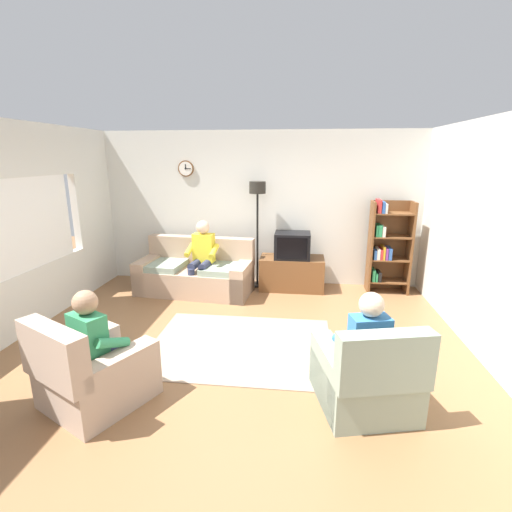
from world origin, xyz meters
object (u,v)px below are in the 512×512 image
at_px(person_in_left_armchair, 99,340).
at_px(tv, 292,245).
at_px(armchair_near_bookshelf, 365,378).
at_px(tv_stand, 292,273).
at_px(person_in_right_armchair, 364,342).
at_px(floor_lamp, 257,205).
at_px(person_on_couch, 202,254).
at_px(bookshelf, 386,246).
at_px(armchair_near_window, 94,375).
at_px(couch, 196,274).

bearing_deg(person_in_left_armchair, tv, 62.62).
bearing_deg(tv, armchair_near_bookshelf, -76.43).
relative_size(tv_stand, person_in_right_armchair, 0.98).
distance_m(floor_lamp, person_in_right_armchair, 3.55).
bearing_deg(tv_stand, person_in_right_armchair, -76.53).
height_order(person_on_couch, person_in_right_armchair, person_on_couch).
height_order(tv_stand, floor_lamp, floor_lamp).
bearing_deg(person_in_left_armchair, bookshelf, 45.96).
bearing_deg(armchair_near_window, person_on_couch, 84.76).
bearing_deg(armchair_near_bookshelf, bookshelf, 75.76).
relative_size(bookshelf, person_in_right_armchair, 1.42).
distance_m(couch, bookshelf, 3.27).
distance_m(couch, tv, 1.73).
relative_size(tv_stand, armchair_near_bookshelf, 1.06).
xyz_separation_m(armchair_near_bookshelf, person_on_couch, (-2.23, 2.71, 0.41)).
xyz_separation_m(tv, armchair_near_window, (-1.75, -3.38, -0.50)).
relative_size(couch, person_in_left_armchair, 1.76).
height_order(tv_stand, person_in_right_armchair, person_in_right_armchair).
xyz_separation_m(tv_stand, person_on_couch, (-1.48, -0.45, 0.41)).
xyz_separation_m(floor_lamp, person_in_right_armchair, (1.35, -3.17, -0.85)).
relative_size(tv_stand, floor_lamp, 0.59).
bearing_deg(couch, armchair_near_window, -92.26).
xyz_separation_m(couch, person_on_couch, (0.15, -0.11, 0.39)).
height_order(person_in_left_armchair, person_in_right_armchair, same).
distance_m(bookshelf, person_in_right_armchair, 3.26).
bearing_deg(bookshelf, couch, -172.66).
relative_size(bookshelf, armchair_near_window, 1.38).
distance_m(person_on_couch, person_in_right_armchair, 3.43).
height_order(tv_stand, armchair_near_bookshelf, armchair_near_bookshelf).
distance_m(tv, armchair_near_window, 3.84).
height_order(floor_lamp, person_on_couch, floor_lamp).
xyz_separation_m(tv_stand, tv, (-0.00, -0.02, 0.50)).
bearing_deg(bookshelf, person_on_couch, -170.29).
height_order(floor_lamp, armchair_near_window, floor_lamp).
xyz_separation_m(bookshelf, person_in_right_armchair, (-0.84, -3.14, -0.20)).
bearing_deg(person_on_couch, person_in_left_armchair, -94.58).
relative_size(floor_lamp, armchair_near_bookshelf, 1.78).
relative_size(armchair_near_window, person_in_right_armchair, 1.03).
bearing_deg(person_on_couch, person_in_right_armchair, -49.82).
bearing_deg(floor_lamp, armchair_near_bookshelf, -67.15).
relative_size(armchair_near_window, armchair_near_bookshelf, 1.10).
relative_size(couch, armchair_near_bookshelf, 1.89).
bearing_deg(person_in_left_armchair, floor_lamp, 72.30).
xyz_separation_m(tv, bookshelf, (1.58, 0.10, 0.01)).
bearing_deg(person_in_left_armchair, armchair_near_bookshelf, 3.83).
height_order(tv_stand, person_on_couch, person_on_couch).
relative_size(tv, floor_lamp, 0.32).
distance_m(bookshelf, armchair_near_bookshelf, 3.37).
height_order(armchair_near_window, person_in_left_armchair, person_in_left_armchair).
xyz_separation_m(armchair_near_window, person_in_right_armchair, (2.48, 0.33, 0.32)).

